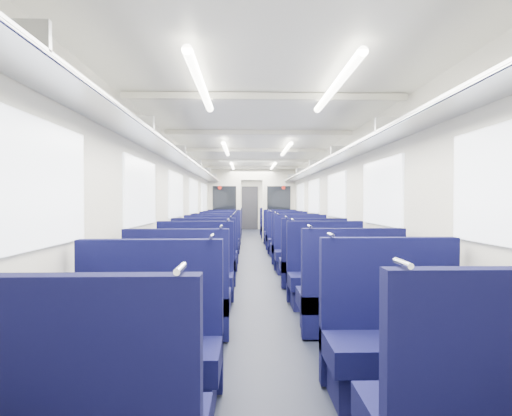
# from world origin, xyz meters

# --- Properties ---
(floor) EXTENTS (2.80, 18.00, 0.01)m
(floor) POSITION_xyz_m (0.00, 0.00, 0.00)
(floor) COLOR black
(floor) RESTS_ON ground
(ceiling) EXTENTS (2.80, 18.00, 0.01)m
(ceiling) POSITION_xyz_m (0.00, 0.00, 2.35)
(ceiling) COLOR silver
(ceiling) RESTS_ON wall_left
(wall_left) EXTENTS (0.02, 18.00, 2.35)m
(wall_left) POSITION_xyz_m (-1.40, 0.00, 1.18)
(wall_left) COLOR beige
(wall_left) RESTS_ON floor
(dado_left) EXTENTS (0.03, 17.90, 0.70)m
(dado_left) POSITION_xyz_m (-1.39, 0.00, 0.35)
(dado_left) COLOR black
(dado_left) RESTS_ON floor
(wall_right) EXTENTS (0.02, 18.00, 2.35)m
(wall_right) POSITION_xyz_m (1.40, 0.00, 1.18)
(wall_right) COLOR beige
(wall_right) RESTS_ON floor
(dado_right) EXTENTS (0.03, 17.90, 0.70)m
(dado_right) POSITION_xyz_m (1.39, 0.00, 0.35)
(dado_right) COLOR black
(dado_right) RESTS_ON floor
(wall_far) EXTENTS (2.80, 0.02, 2.35)m
(wall_far) POSITION_xyz_m (0.00, 9.00, 1.18)
(wall_far) COLOR beige
(wall_far) RESTS_ON floor
(luggage_rack_left) EXTENTS (0.36, 17.40, 0.18)m
(luggage_rack_left) POSITION_xyz_m (-1.21, 0.00, 1.97)
(luggage_rack_left) COLOR #B2B5BA
(luggage_rack_left) RESTS_ON wall_left
(luggage_rack_right) EXTENTS (0.36, 17.40, 0.18)m
(luggage_rack_right) POSITION_xyz_m (1.21, 0.00, 1.97)
(luggage_rack_right) COLOR #B2B5BA
(luggage_rack_right) RESTS_ON wall_right
(windows) EXTENTS (2.78, 15.60, 0.75)m
(windows) POSITION_xyz_m (0.00, -0.46, 1.42)
(windows) COLOR white
(windows) RESTS_ON wall_left
(ceiling_fittings) EXTENTS (2.70, 16.06, 0.11)m
(ceiling_fittings) POSITION_xyz_m (0.00, -0.26, 2.29)
(ceiling_fittings) COLOR beige
(ceiling_fittings) RESTS_ON ceiling
(end_door) EXTENTS (0.75, 0.06, 2.00)m
(end_door) POSITION_xyz_m (0.00, 8.94, 1.00)
(end_door) COLOR black
(end_door) RESTS_ON floor
(bulkhead) EXTENTS (2.80, 0.10, 2.35)m
(bulkhead) POSITION_xyz_m (-0.00, 3.14, 1.23)
(bulkhead) COLOR beige
(bulkhead) RESTS_ON floor
(seat_2) EXTENTS (0.98, 0.54, 1.09)m
(seat_2) POSITION_xyz_m (-0.83, -7.23, 0.34)
(seat_2) COLOR #0C0D39
(seat_2) RESTS_ON floor
(seat_3) EXTENTS (0.98, 0.54, 1.09)m
(seat_3) POSITION_xyz_m (0.83, -7.13, 0.34)
(seat_3) COLOR #0C0D39
(seat_3) RESTS_ON floor
(seat_4) EXTENTS (0.98, 0.54, 1.09)m
(seat_4) POSITION_xyz_m (-0.83, -5.96, 0.34)
(seat_4) COLOR #0C0D39
(seat_4) RESTS_ON floor
(seat_5) EXTENTS (0.98, 0.54, 1.09)m
(seat_5) POSITION_xyz_m (0.83, -5.91, 0.34)
(seat_5) COLOR #0C0D39
(seat_5) RESTS_ON floor
(seat_6) EXTENTS (0.98, 0.54, 1.09)m
(seat_6) POSITION_xyz_m (-0.83, -4.80, 0.34)
(seat_6) COLOR #0C0D39
(seat_6) RESTS_ON floor
(seat_7) EXTENTS (0.98, 0.54, 1.09)m
(seat_7) POSITION_xyz_m (0.83, -4.81, 0.34)
(seat_7) COLOR #0C0D39
(seat_7) RESTS_ON floor
(seat_8) EXTENTS (0.98, 0.54, 1.09)m
(seat_8) POSITION_xyz_m (-0.83, -3.57, 0.34)
(seat_8) COLOR #0C0D39
(seat_8) RESTS_ON floor
(seat_9) EXTENTS (0.98, 0.54, 1.09)m
(seat_9) POSITION_xyz_m (0.83, -3.72, 0.34)
(seat_9) COLOR #0C0D39
(seat_9) RESTS_ON floor
(seat_10) EXTENTS (0.98, 0.54, 1.09)m
(seat_10) POSITION_xyz_m (-0.83, -2.56, 0.34)
(seat_10) COLOR #0C0D39
(seat_10) RESTS_ON floor
(seat_11) EXTENTS (0.98, 0.54, 1.09)m
(seat_11) POSITION_xyz_m (0.83, -2.46, 0.34)
(seat_11) COLOR #0C0D39
(seat_11) RESTS_ON floor
(seat_12) EXTENTS (0.98, 0.54, 1.09)m
(seat_12) POSITION_xyz_m (-0.83, -1.35, 0.34)
(seat_12) COLOR #0C0D39
(seat_12) RESTS_ON floor
(seat_13) EXTENTS (0.98, 0.54, 1.09)m
(seat_13) POSITION_xyz_m (0.83, -1.47, 0.34)
(seat_13) COLOR #0C0D39
(seat_13) RESTS_ON floor
(seat_14) EXTENTS (0.98, 0.54, 1.09)m
(seat_14) POSITION_xyz_m (-0.83, -0.12, 0.34)
(seat_14) COLOR #0C0D39
(seat_14) RESTS_ON floor
(seat_15) EXTENTS (0.98, 0.54, 1.09)m
(seat_15) POSITION_xyz_m (0.83, -0.15, 0.34)
(seat_15) COLOR #0C0D39
(seat_15) RESTS_ON floor
(seat_16) EXTENTS (0.98, 0.54, 1.09)m
(seat_16) POSITION_xyz_m (-0.83, 1.00, 0.34)
(seat_16) COLOR #0C0D39
(seat_16) RESTS_ON floor
(seat_17) EXTENTS (0.98, 0.54, 1.09)m
(seat_17) POSITION_xyz_m (0.83, 0.95, 0.34)
(seat_17) COLOR #0C0D39
(seat_17) RESTS_ON floor
(seat_18) EXTENTS (0.98, 0.54, 1.09)m
(seat_18) POSITION_xyz_m (-0.83, 2.01, 0.34)
(seat_18) COLOR #0C0D39
(seat_18) RESTS_ON floor
(seat_19) EXTENTS (0.98, 0.54, 1.09)m
(seat_19) POSITION_xyz_m (0.83, 2.05, 0.34)
(seat_19) COLOR #0C0D39
(seat_19) RESTS_ON floor
(seat_20) EXTENTS (0.98, 0.54, 1.09)m
(seat_20) POSITION_xyz_m (-0.83, 4.18, 0.34)
(seat_20) COLOR #0C0D39
(seat_20) RESTS_ON floor
(seat_21) EXTENTS (0.98, 0.54, 1.09)m
(seat_21) POSITION_xyz_m (0.83, 4.24, 0.34)
(seat_21) COLOR #0C0D39
(seat_21) RESTS_ON floor
(seat_22) EXTENTS (0.98, 0.54, 1.09)m
(seat_22) POSITION_xyz_m (-0.83, 5.30, 0.34)
(seat_22) COLOR #0C0D39
(seat_22) RESTS_ON floor
(seat_23) EXTENTS (0.98, 0.54, 1.09)m
(seat_23) POSITION_xyz_m (0.83, 5.22, 0.34)
(seat_23) COLOR #0C0D39
(seat_23) RESTS_ON floor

